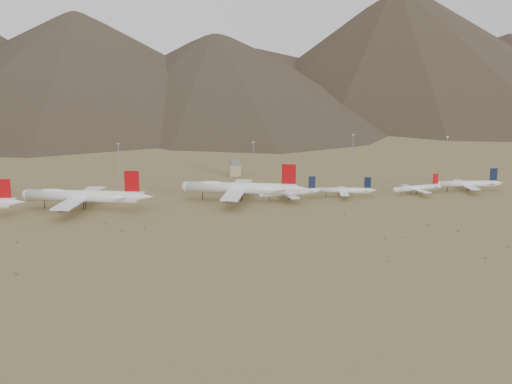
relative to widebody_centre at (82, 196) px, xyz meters
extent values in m
plane|color=#96824D|center=(71.56, -33.12, -8.00)|extent=(3000.00, 3000.00, 0.00)
cone|color=white|center=(-35.42, -7.17, -0.52)|extent=(10.80, 6.19, 5.38)
cube|color=white|center=(-40.03, -6.80, -0.38)|extent=(6.80, 20.48, 0.36)
cube|color=#AF0A10|center=(-41.19, -6.71, 7.31)|extent=(7.53, 1.14, 10.60)
cylinder|color=white|center=(-0.32, 0.09, -0.09)|extent=(64.42, 24.40, 6.73)
sphere|color=white|center=(-31.61, 9.06, -0.09)|extent=(6.59, 6.59, 6.59)
cone|color=white|center=(34.72, -9.95, 0.42)|extent=(12.93, 9.05, 6.05)
cube|color=white|center=(-1.57, 0.45, -1.09)|extent=(26.46, 60.23, 0.84)
cube|color=white|center=(29.71, -8.52, 0.59)|extent=(11.88, 23.41, 0.40)
cube|color=#AF0A10|center=(28.46, -8.16, 9.24)|extent=(8.30, 2.91, 11.93)
cylinder|color=black|center=(-22.22, 6.37, -5.73)|extent=(0.43, 0.43, 4.56)
cylinder|color=black|center=(1.40, 1.35, -5.73)|extent=(0.54, 0.54, 4.56)
cylinder|color=black|center=(0.47, -1.88, -5.73)|extent=(0.54, 0.54, 4.56)
ellipsoid|color=white|center=(-16.59, 4.76, 1.76)|extent=(21.41, 10.59, 4.04)
cylinder|color=slate|center=(1.72, 11.92, -2.76)|extent=(7.09, 4.70, 3.03)
cylinder|color=slate|center=(-4.86, -11.02, -2.76)|extent=(7.09, 4.70, 3.03)
cylinder|color=slate|center=(4.68, 22.25, -2.76)|extent=(7.09, 4.70, 3.03)
cylinder|color=slate|center=(-7.82, -21.34, -2.76)|extent=(7.09, 4.70, 3.03)
cylinder|color=white|center=(92.43, 5.67, -0.04)|extent=(64.42, 26.36, 6.76)
sphere|color=white|center=(61.25, 15.63, -0.04)|extent=(6.63, 6.63, 6.63)
cone|color=white|center=(127.36, -5.48, 0.47)|extent=(13.08, 9.38, 6.09)
cube|color=white|center=(91.19, 6.07, -1.05)|extent=(28.23, 60.35, 0.85)
cube|color=white|center=(122.37, -3.88, 0.64)|extent=(12.55, 23.51, 0.41)
cube|color=#AF0A10|center=(121.12, -3.49, 9.34)|extent=(8.29, 3.17, 12.00)
cylinder|color=black|center=(70.61, 12.64, -5.71)|extent=(0.44, 0.44, 4.58)
cylinder|color=black|center=(94.20, 6.89, -5.71)|extent=(0.55, 0.55, 4.58)
cylinder|color=black|center=(93.17, 3.67, -5.71)|extent=(0.55, 0.55, 4.58)
ellipsoid|color=white|center=(76.22, 10.85, 1.82)|extent=(21.50, 11.21, 4.06)
cylinder|color=slate|center=(94.84, 17.51, -2.73)|extent=(7.16, 4.89, 3.04)
cylinder|color=slate|center=(87.54, -5.36, -2.73)|extent=(7.16, 4.89, 3.04)
cylinder|color=slate|center=(98.12, 27.80, -2.73)|extent=(7.16, 4.89, 3.04)
cylinder|color=slate|center=(84.25, -15.65, -2.73)|extent=(7.16, 4.89, 3.04)
cylinder|color=white|center=(122.39, 3.60, -3.58)|extent=(34.64, 8.27, 3.74)
sphere|color=white|center=(105.32, 1.32, -3.58)|extent=(3.66, 3.66, 3.66)
cone|color=white|center=(141.51, 6.15, -3.30)|extent=(6.59, 4.16, 3.37)
cube|color=white|center=(121.71, 3.51, -4.14)|extent=(9.37, 29.99, 0.47)
cube|color=white|center=(138.78, 5.79, -3.20)|extent=(4.56, 11.53, 0.22)
cube|color=#101A32|center=(138.09, 5.70, 1.98)|extent=(4.48, 0.93, 7.38)
cylinder|color=black|center=(110.44, 2.00, -6.73)|extent=(0.39, 0.39, 2.56)
cylinder|color=black|center=(122.95, 4.62, -6.73)|extent=(0.49, 0.49, 2.56)
cylinder|color=black|center=(123.20, 2.76, -6.73)|extent=(0.49, 0.49, 2.56)
cylinder|color=slate|center=(120.61, 11.70, -5.06)|extent=(3.64, 2.12, 1.68)
cylinder|color=slate|center=(122.80, -4.69, -5.06)|extent=(3.64, 2.12, 1.68)
cylinder|color=white|center=(158.81, 5.12, -3.92)|extent=(31.76, 10.15, 3.45)
sphere|color=white|center=(143.30, 8.51, -3.92)|extent=(3.38, 3.38, 3.38)
cone|color=white|center=(176.18, 1.32, -3.66)|extent=(6.25, 4.25, 3.10)
cube|color=white|center=(158.19, 5.26, -4.44)|extent=(10.78, 27.67, 0.43)
cube|color=white|center=(173.70, 1.86, -3.58)|extent=(5.00, 10.71, 0.21)
cube|color=#101A32|center=(173.08, 2.00, 1.20)|extent=(4.10, 1.19, 6.80)
cylinder|color=black|center=(147.95, 7.50, -6.83)|extent=(0.36, 0.36, 2.36)
cylinder|color=black|center=(159.61, 5.83, -6.83)|extent=(0.45, 0.45, 2.36)
cylinder|color=black|center=(159.24, 4.14, -6.83)|extent=(0.45, 0.45, 2.36)
cylinder|color=slate|center=(159.82, 12.70, -5.29)|extent=(3.43, 2.19, 1.55)
cylinder|color=slate|center=(156.56, -2.19, -5.29)|extent=(3.43, 2.19, 1.55)
cylinder|color=white|center=(206.78, 4.24, -4.00)|extent=(31.25, 9.15, 3.38)
sphere|color=white|center=(191.47, 1.33, -4.00)|extent=(3.32, 3.32, 3.32)
cone|color=white|center=(223.93, 7.50, -3.74)|extent=(6.08, 4.04, 3.05)
cube|color=white|center=(206.17, 4.12, -4.50)|extent=(9.89, 27.18, 0.42)
cube|color=white|center=(221.48, 7.03, -3.66)|extent=(4.65, 10.50, 0.20)
cube|color=#AF0A10|center=(220.86, 6.92, 1.03)|extent=(4.04, 1.06, 6.68)
cylinder|color=black|center=(196.06, 2.20, -6.85)|extent=(0.36, 0.36, 2.32)
cylinder|color=black|center=(207.23, 5.19, -6.85)|extent=(0.45, 0.45, 2.32)
cylinder|color=black|center=(207.55, 3.52, -6.85)|extent=(0.45, 0.45, 2.32)
cylinder|color=slate|center=(204.77, 11.47, -5.34)|extent=(3.35, 2.08, 1.52)
cylinder|color=slate|center=(207.56, -3.23, -5.34)|extent=(3.35, 2.08, 1.52)
cylinder|color=white|center=(243.32, 7.05, -3.18)|extent=(37.73, 8.09, 4.07)
sphere|color=white|center=(224.68, 9.07, -3.18)|extent=(3.99, 3.99, 3.99)
cone|color=white|center=(264.20, 4.79, -2.88)|extent=(7.11, 4.37, 3.67)
cube|color=white|center=(242.58, 7.13, -3.79)|extent=(9.43, 32.61, 0.51)
cube|color=white|center=(261.22, 5.11, -2.77)|extent=(4.67, 12.51, 0.24)
cube|color=#101A32|center=(260.48, 5.19, 2.87)|extent=(4.89, 0.89, 8.04)
cylinder|color=black|center=(230.27, 8.46, -6.61)|extent=(0.43, 0.43, 2.79)
cylinder|color=black|center=(244.18, 7.98, -6.61)|extent=(0.54, 0.54, 2.79)
cylinder|color=black|center=(243.96, 5.96, -6.61)|extent=(0.54, 0.54, 2.79)
cylinder|color=slate|center=(243.55, 16.08, -4.80)|extent=(3.93, 2.23, 1.83)
cylinder|color=slate|center=(241.61, -1.82, -4.80)|extent=(3.93, 2.23, 1.83)
cube|color=tan|center=(101.56, 86.88, -4.00)|extent=(8.00, 8.00, 8.00)
cube|color=slate|center=(101.56, 86.88, 2.00)|extent=(6.00, 6.00, 4.00)
cylinder|color=gray|center=(18.24, 90.57, 4.50)|extent=(0.50, 0.50, 25.00)
cube|color=gray|center=(18.24, 90.57, 17.30)|extent=(2.00, 0.60, 0.80)
cylinder|color=gray|center=(114.17, 80.72, 4.50)|extent=(0.50, 0.50, 25.00)
cube|color=gray|center=(114.17, 80.72, 17.30)|extent=(2.00, 0.60, 0.80)
cylinder|color=gray|center=(199.11, 108.73, 4.50)|extent=(0.50, 0.50, 25.00)
cube|color=gray|center=(199.11, 108.73, 17.30)|extent=(2.00, 0.60, 0.80)
cylinder|color=gray|center=(266.55, 84.43, 4.50)|extent=(0.50, 0.50, 25.00)
cube|color=gray|center=(266.55, 84.43, 17.30)|extent=(2.00, 0.60, 0.80)
ellipsoid|color=brown|center=(34.58, -46.42, -7.70)|extent=(1.03, 1.03, 0.60)
ellipsoid|color=brown|center=(181.62, -67.67, -7.56)|extent=(1.04, 1.04, 0.89)
ellipsoid|color=brown|center=(-25.52, -62.56, -7.68)|extent=(0.97, 0.97, 0.64)
ellipsoid|color=brown|center=(-17.66, -109.53, -7.57)|extent=(1.08, 1.08, 0.88)
ellipsoid|color=brown|center=(201.00, -111.32, -7.73)|extent=(0.79, 0.79, 0.54)
ellipsoid|color=brown|center=(14.63, -35.62, -7.54)|extent=(1.08, 1.08, 0.92)
ellipsoid|color=brown|center=(145.00, -39.16, -7.74)|extent=(0.86, 0.86, 0.53)
ellipsoid|color=brown|center=(138.14, -120.43, -7.78)|extent=(0.69, 0.69, 0.45)
ellipsoid|color=brown|center=(182.19, -124.69, -7.71)|extent=(0.89, 0.89, 0.59)
ellipsoid|color=brown|center=(160.35, -87.83, -7.76)|extent=(0.91, 0.91, 0.50)
ellipsoid|color=brown|center=(149.44, -88.08, -7.65)|extent=(0.88, 0.88, 0.70)
ellipsoid|color=brown|center=(23.34, -51.27, -7.68)|extent=(0.97, 0.97, 0.65)
ellipsoid|color=brown|center=(191.29, -82.20, -7.58)|extent=(0.97, 0.97, 0.85)
ellipsoid|color=brown|center=(65.00, -74.90, -7.76)|extent=(0.86, 0.86, 0.49)
ellipsoid|color=brown|center=(65.51, -37.71, -7.76)|extent=(0.72, 0.72, 0.50)
camera|label=1|loc=(34.80, -371.92, 81.21)|focal=45.00mm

